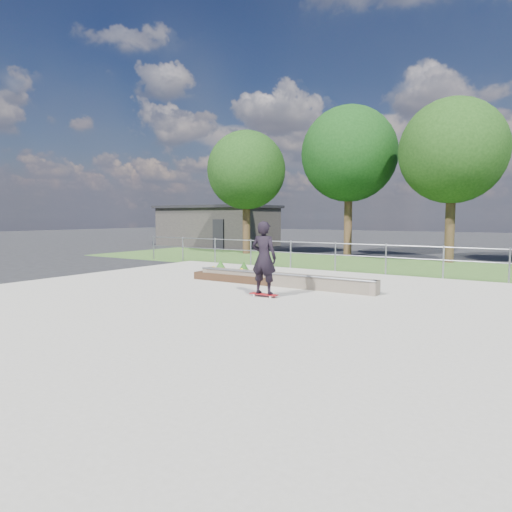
{
  "coord_description": "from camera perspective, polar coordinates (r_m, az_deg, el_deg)",
  "views": [
    {
      "loc": [
        7.14,
        -9.11,
        2.21
      ],
      "look_at": [
        0.2,
        1.5,
        1.1
      ],
      "focal_mm": 32.0,
      "sensor_mm": 36.0,
      "label": 1
    }
  ],
  "objects": [
    {
      "name": "building",
      "position": [
        34.38,
        -4.77,
        3.82
      ],
      "size": [
        8.4,
        5.4,
        3.0
      ],
      "color": "#2A2725",
      "rests_on": "ground"
    },
    {
      "name": "grind_ledge",
      "position": [
        14.04,
        3.29,
        -2.97
      ],
      "size": [
        6.0,
        0.44,
        0.43
      ],
      "color": "brown",
      "rests_on": "concrete_slab"
    },
    {
      "name": "tree_far_left",
      "position": [
        26.93,
        -1.23,
        10.64
      ],
      "size": [
        4.55,
        4.55,
        7.15
      ],
      "color": "#352315",
      "rests_on": "ground"
    },
    {
      "name": "fence",
      "position": [
        18.14,
        9.9,
        0.37
      ],
      "size": [
        20.06,
        0.06,
        1.2
      ],
      "color": "gray",
      "rests_on": "ground"
    },
    {
      "name": "tree_mid_right",
      "position": [
        23.67,
        23.37,
        11.93
      ],
      "size": [
        4.9,
        4.9,
        7.7
      ],
      "color": "#312313",
      "rests_on": "ground"
    },
    {
      "name": "tree_mid_left",
      "position": [
        26.19,
        11.57,
        12.35
      ],
      "size": [
        5.25,
        5.25,
        8.25
      ],
      "color": "#392516",
      "rests_on": "ground"
    },
    {
      "name": "concrete_slab",
      "position": [
        11.78,
        -4.84,
        -5.68
      ],
      "size": [
        15.0,
        15.0,
        0.06
      ],
      "primitive_type": "cube",
      "color": "gray",
      "rests_on": "ground"
    },
    {
      "name": "grass_verge",
      "position": [
        21.46,
        13.57,
        -1.02
      ],
      "size": [
        30.0,
        8.0,
        0.02
      ],
      "primitive_type": "cube",
      "color": "#325421",
      "rests_on": "ground"
    },
    {
      "name": "ground",
      "position": [
        11.79,
        -4.84,
        -5.82
      ],
      "size": [
        120.0,
        120.0,
        0.0
      ],
      "primitive_type": "plane",
      "color": "black",
      "rests_on": "ground"
    },
    {
      "name": "planter_bed",
      "position": [
        15.35,
        -1.95,
        -2.36
      ],
      "size": [
        3.0,
        1.2,
        0.61
      ],
      "color": "black",
      "rests_on": "concrete_slab"
    },
    {
      "name": "skateboarder",
      "position": [
        12.09,
        0.99,
        -0.24
      ],
      "size": [
        0.8,
        0.53,
        2.02
      ],
      "color": "silver",
      "rests_on": "concrete_slab"
    }
  ]
}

